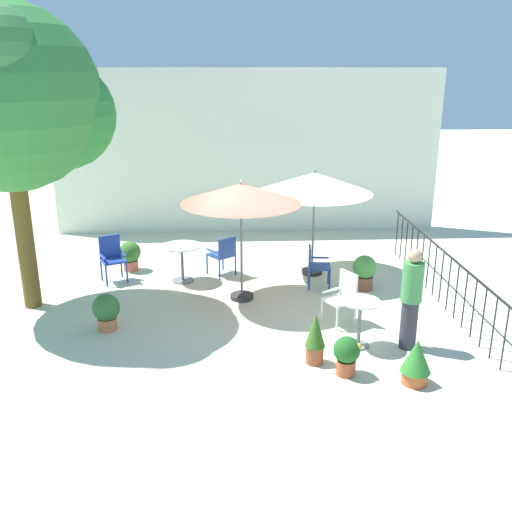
{
  "coord_description": "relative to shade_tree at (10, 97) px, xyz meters",
  "views": [
    {
      "loc": [
        -0.53,
        -9.88,
        4.2
      ],
      "look_at": [
        0.0,
        0.51,
        0.74
      ],
      "focal_mm": 40.12,
      "sensor_mm": 36.0,
      "label": 1
    }
  ],
  "objects": [
    {
      "name": "potted_plant_5",
      "position": [
        5.21,
        -2.79,
        -3.39
      ],
      "size": [
        0.39,
        0.38,
        0.58
      ],
      "color": "#B14F30",
      "rests_on": "ground"
    },
    {
      "name": "ground_plane",
      "position": [
        4.08,
        -0.08,
        -3.72
      ],
      "size": [
        60.0,
        60.0,
        0.0
      ],
      "primitive_type": "plane",
      "color": "beige"
    },
    {
      "name": "cafe_table_1",
      "position": [
        5.58,
        -1.92,
        -3.2
      ],
      "size": [
        0.62,
        0.62,
        0.77
      ],
      "color": "white",
      "rests_on": "ground"
    },
    {
      "name": "shade_tree",
      "position": [
        0.0,
        0.0,
        0.0
      ],
      "size": [
        3.26,
        3.1,
        5.27
      ],
      "color": "brown",
      "rests_on": "ground"
    },
    {
      "name": "terrace_railing",
      "position": [
        7.48,
        -0.08,
        -3.04
      ],
      "size": [
        0.03,
        5.77,
        1.01
      ],
      "color": "black",
      "rests_on": "ground"
    },
    {
      "name": "potted_plant_2",
      "position": [
        1.44,
        1.82,
        -3.37
      ],
      "size": [
        0.46,
        0.46,
        0.64
      ],
      "color": "#CA6149",
      "rests_on": "ground"
    },
    {
      "name": "villa_facade",
      "position": [
        4.08,
        4.9,
        -1.64
      ],
      "size": [
        9.97,
        0.3,
        4.17
      ],
      "primitive_type": "cube",
      "color": "silver",
      "rests_on": "ground"
    },
    {
      "name": "potted_plant_3",
      "position": [
        4.81,
        -2.43,
        -3.3
      ],
      "size": [
        0.3,
        0.3,
        0.8
      ],
      "color": "#9B4F31",
      "rests_on": "ground"
    },
    {
      "name": "patio_chair_0",
      "position": [
        5.28,
        0.65,
        -3.24
      ],
      "size": [
        0.48,
        0.48,
        0.84
      ],
      "color": "#244092",
      "rests_on": "ground"
    },
    {
      "name": "patio_chair_3",
      "position": [
        5.48,
        -1.05,
        -3.21
      ],
      "size": [
        0.6,
        0.6,
        0.9
      ],
      "color": "white",
      "rests_on": "ground"
    },
    {
      "name": "potted_plant_4",
      "position": [
        6.11,
        -3.08,
        -3.37
      ],
      "size": [
        0.42,
        0.42,
        0.67
      ],
      "color": "#BC5A30",
      "rests_on": "ground"
    },
    {
      "name": "patio_chair_1",
      "position": [
        1.18,
        1.21,
        -3.18
      ],
      "size": [
        0.6,
        0.58,
        0.94
      ],
      "color": "#233EA0",
      "rests_on": "ground"
    },
    {
      "name": "potted_plant_0",
      "position": [
        6.22,
        0.49,
        -3.35
      ],
      "size": [
        0.47,
        0.47,
        0.69
      ],
      "color": "#94513C",
      "rests_on": "ground"
    },
    {
      "name": "potted_plant_1",
      "position": [
        1.5,
        -1.11,
        -3.38
      ],
      "size": [
        0.46,
        0.47,
        0.63
      ],
      "color": "#D07445",
      "rests_on": "ground"
    },
    {
      "name": "cafe_table_0",
      "position": [
        2.61,
        1.1,
        -3.19
      ],
      "size": [
        0.8,
        0.8,
        0.77
      ],
      "color": "silver",
      "rests_on": "ground"
    },
    {
      "name": "patio_umbrella_0",
      "position": [
        3.8,
        0.11,
        -1.71
      ],
      "size": [
        2.18,
        2.18,
        2.27
      ],
      "color": "#2D2D2D",
      "rests_on": "ground"
    },
    {
      "name": "standing_person",
      "position": [
        6.33,
        -2.01,
        -2.89
      ],
      "size": [
        0.43,
        0.43,
        1.62
      ],
      "color": "#33333D",
      "rests_on": "ground"
    },
    {
      "name": "patio_umbrella_1",
      "position": [
        5.33,
        1.43,
        -1.78
      ],
      "size": [
        2.38,
        2.38,
        2.23
      ],
      "color": "#2D2D2D",
      "rests_on": "ground"
    },
    {
      "name": "patio_chair_2",
      "position": [
        3.45,
        1.39,
        -3.22
      ],
      "size": [
        0.65,
        0.65,
        0.86
      ],
      "color": "#29499D",
      "rests_on": "ground"
    }
  ]
}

